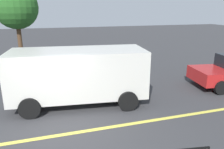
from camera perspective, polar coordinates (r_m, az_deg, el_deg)
The scene contains 4 objects.
ground_plane at distance 7.15m, azimuth -14.82°, elevation -15.25°, with size 80.00×80.00×0.00m, color #38383A.
lane_marking_centre at distance 7.76m, azimuth 8.35°, elevation -12.05°, with size 28.00×0.16×0.01m, color #E0D14C.
white_van at distance 8.77m, azimuth -8.50°, elevation 0.31°, with size 5.40×2.76×2.20m.
tree_left_verge at distance 13.83m, azimuth -23.66°, elevation 15.59°, with size 2.41×2.41×5.00m.
Camera 1 is at (-0.03, -6.10, 3.73)m, focal length 35.23 mm.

